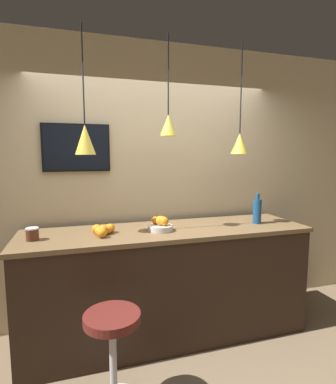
# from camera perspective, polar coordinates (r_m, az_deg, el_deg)

# --- Properties ---
(ground_plane) EXTENTS (14.00, 14.00, 0.00)m
(ground_plane) POSITION_cam_1_polar(r_m,az_deg,el_deg) (2.78, 4.38, -32.01)
(ground_plane) COLOR #756047
(back_wall) EXTENTS (8.00, 0.06, 2.90)m
(back_wall) POSITION_cam_1_polar(r_m,az_deg,el_deg) (3.22, -2.45, 1.71)
(back_wall) COLOR beige
(back_wall) RESTS_ON ground_plane
(service_counter) EXTENTS (2.68, 0.73, 1.06)m
(service_counter) POSITION_cam_1_polar(r_m,az_deg,el_deg) (3.01, 0.00, -16.86)
(service_counter) COLOR black
(service_counter) RESTS_ON ground_plane
(bar_stool) EXTENTS (0.46, 0.46, 0.71)m
(bar_stool) POSITION_cam_1_polar(r_m,az_deg,el_deg) (2.30, -10.46, -27.34)
(bar_stool) COLOR #B7B7BC
(bar_stool) RESTS_ON ground_plane
(fruit_bowl) EXTENTS (0.23, 0.23, 0.14)m
(fruit_bowl) POSITION_cam_1_polar(r_m,az_deg,el_deg) (2.76, -1.43, -6.20)
(fruit_bowl) COLOR beige
(fruit_bowl) RESTS_ON service_counter
(orange_pile) EXTENTS (0.20, 0.23, 0.09)m
(orange_pile) POSITION_cam_1_polar(r_m,az_deg,el_deg) (2.68, -12.29, -7.16)
(orange_pile) COLOR orange
(orange_pile) RESTS_ON service_counter
(juice_bottle) EXTENTS (0.08, 0.08, 0.31)m
(juice_bottle) POSITION_cam_1_polar(r_m,az_deg,el_deg) (3.16, 16.63, -3.45)
(juice_bottle) COLOR navy
(juice_bottle) RESTS_ON service_counter
(spread_jar) EXTENTS (0.10, 0.10, 0.10)m
(spread_jar) POSITION_cam_1_polar(r_m,az_deg,el_deg) (2.69, -24.43, -7.30)
(spread_jar) COLOR #562D19
(spread_jar) RESTS_ON service_counter
(pendant_lamp_left) EXTENTS (0.17, 0.17, 1.05)m
(pendant_lamp_left) POSITION_cam_1_polar(r_m,az_deg,el_deg) (2.63, -15.52, 9.74)
(pendant_lamp_left) COLOR black
(pendant_lamp_middle) EXTENTS (0.15, 0.15, 0.88)m
(pendant_lamp_middle) POSITION_cam_1_polar(r_m,az_deg,el_deg) (2.75, 0.06, 12.76)
(pendant_lamp_middle) COLOR black
(pendant_lamp_right) EXTENTS (0.17, 0.17, 1.04)m
(pendant_lamp_right) POSITION_cam_1_polar(r_m,az_deg,el_deg) (3.03, 13.48, 9.13)
(pendant_lamp_right) COLOR black
(mounted_tv) EXTENTS (0.63, 0.04, 0.46)m
(mounted_tv) POSITION_cam_1_polar(r_m,az_deg,el_deg) (3.05, -17.05, 8.06)
(mounted_tv) COLOR black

